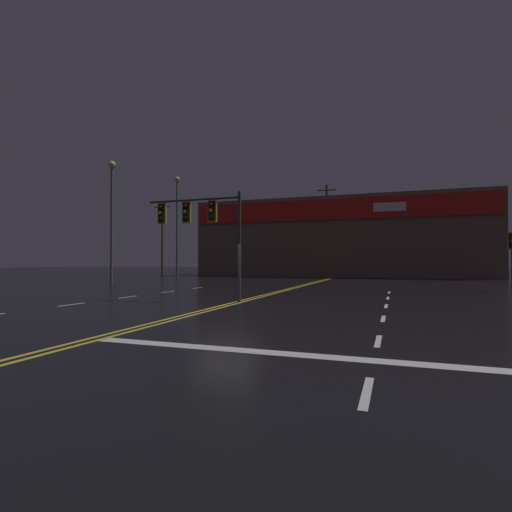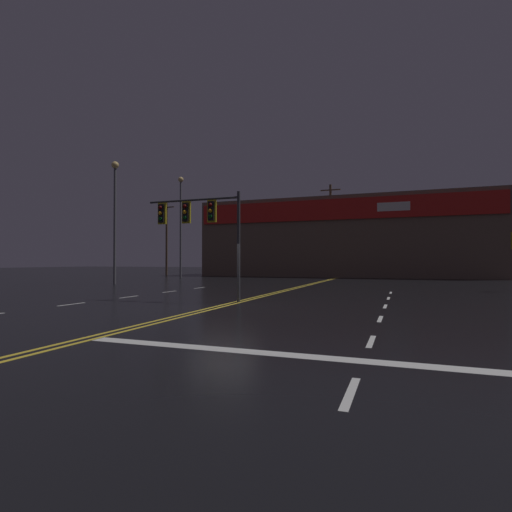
% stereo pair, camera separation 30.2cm
% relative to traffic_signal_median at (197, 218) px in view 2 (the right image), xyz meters
% --- Properties ---
extents(ground_plane, '(200.00, 200.00, 0.00)m').
position_rel_traffic_signal_median_xyz_m(ground_plane, '(1.95, -1.31, -3.68)').
color(ground_plane, black).
extents(road_markings, '(17.75, 60.00, 0.01)m').
position_rel_traffic_signal_median_xyz_m(road_markings, '(3.26, -2.89, -3.67)').
color(road_markings, gold).
rests_on(road_markings, ground).
extents(traffic_signal_median, '(4.53, 0.36, 4.74)m').
position_rel_traffic_signal_median_xyz_m(traffic_signal_median, '(0.00, 0.00, 0.00)').
color(traffic_signal_median, '#38383D').
rests_on(traffic_signal_median, ground).
extents(streetlight_near_right, '(0.56, 0.56, 10.75)m').
position_rel_traffic_signal_median_xyz_m(streetlight_near_right, '(-13.56, 21.17, 3.06)').
color(streetlight_near_right, '#59595E').
rests_on(streetlight_near_right, ground).
extents(streetlight_median_approach, '(0.56, 0.56, 9.53)m').
position_rel_traffic_signal_median_xyz_m(streetlight_median_approach, '(-12.39, 9.48, 2.40)').
color(streetlight_median_approach, '#59595E').
rests_on(streetlight_median_approach, ground).
extents(building_backdrop, '(32.74, 10.23, 8.94)m').
position_rel_traffic_signal_median_xyz_m(building_backdrop, '(1.96, 32.53, 0.80)').
color(building_backdrop, brown).
rests_on(building_backdrop, ground).
extents(utility_pole_row, '(47.56, 0.26, 12.36)m').
position_rel_traffic_signal_median_xyz_m(utility_pole_row, '(4.26, 28.36, 1.92)').
color(utility_pole_row, '#4C3828').
rests_on(utility_pole_row, ground).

